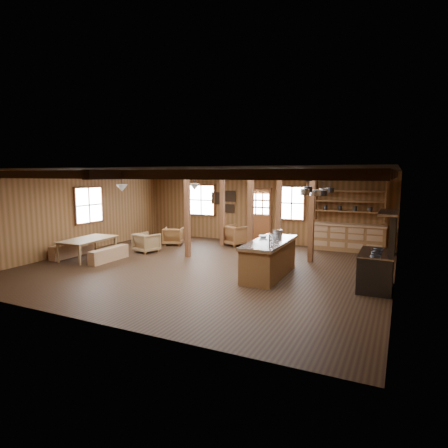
% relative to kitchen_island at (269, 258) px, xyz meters
% --- Properties ---
extents(room, '(10.04, 9.04, 2.84)m').
position_rel_kitchen_island_xyz_m(room, '(-1.96, 0.07, 0.92)').
color(room, black).
rests_on(room, ground).
extents(ceiling_joists, '(9.80, 8.82, 0.18)m').
position_rel_kitchen_island_xyz_m(ceiling_joists, '(-1.96, 0.25, 2.20)').
color(ceiling_joists, black).
rests_on(ceiling_joists, ceiling).
extents(timber_posts, '(3.95, 2.35, 2.80)m').
position_rel_kitchen_island_xyz_m(timber_posts, '(-1.44, 2.15, 0.92)').
color(timber_posts, '#4F2C16').
rests_on(timber_posts, floor).
extents(back_door, '(1.02, 0.08, 2.15)m').
position_rel_kitchen_island_xyz_m(back_door, '(-1.96, 4.52, 0.40)').
color(back_door, brown).
rests_on(back_door, floor).
extents(window_back_left, '(1.32, 0.06, 1.32)m').
position_rel_kitchen_island_xyz_m(window_back_left, '(-4.56, 4.53, 1.12)').
color(window_back_left, white).
rests_on(window_back_left, wall_back).
extents(window_back_right, '(1.02, 0.06, 1.32)m').
position_rel_kitchen_island_xyz_m(window_back_right, '(-0.66, 4.53, 1.12)').
color(window_back_right, white).
rests_on(window_back_right, wall_back).
extents(window_left, '(0.14, 1.24, 1.32)m').
position_rel_kitchen_island_xyz_m(window_left, '(-6.92, 0.57, 1.12)').
color(window_left, white).
rests_on(window_left, wall_back).
extents(notice_boards, '(1.08, 0.03, 0.90)m').
position_rel_kitchen_island_xyz_m(notice_boards, '(-3.46, 4.53, 1.16)').
color(notice_boards, silver).
rests_on(notice_boards, wall_back).
extents(back_counter, '(2.55, 0.60, 2.45)m').
position_rel_kitchen_island_xyz_m(back_counter, '(1.44, 4.27, 0.12)').
color(back_counter, brown).
rests_on(back_counter, floor).
extents(pendant_lamps, '(1.86, 2.36, 0.66)m').
position_rel_kitchen_island_xyz_m(pendant_lamps, '(-4.21, 1.07, 1.77)').
color(pendant_lamps, '#29292B').
rests_on(pendant_lamps, ceiling).
extents(pot_rack, '(0.35, 3.00, 0.44)m').
position_rel_kitchen_island_xyz_m(pot_rack, '(1.16, 0.42, 1.80)').
color(pot_rack, '#29292B').
rests_on(pot_rack, ceiling).
extents(kitchen_island, '(0.92, 2.51, 1.20)m').
position_rel_kitchen_island_xyz_m(kitchen_island, '(0.00, 0.00, 0.00)').
color(kitchen_island, brown).
rests_on(kitchen_island, floor).
extents(step_stool, '(0.50, 0.43, 0.37)m').
position_rel_kitchen_island_xyz_m(step_stool, '(-1.24, 1.37, -0.29)').
color(step_stool, '#946743').
rests_on(step_stool, floor).
extents(commercial_range, '(0.78, 1.49, 1.84)m').
position_rel_kitchen_island_xyz_m(commercial_range, '(2.69, 0.01, 0.13)').
color(commercial_range, '#29292B').
rests_on(commercial_range, floor).
extents(dining_table, '(1.12, 1.88, 0.64)m').
position_rel_kitchen_island_xyz_m(dining_table, '(-5.86, -0.54, -0.16)').
color(dining_table, olive).
rests_on(dining_table, floor).
extents(bench_wall, '(0.30, 1.61, 0.44)m').
position_rel_kitchen_island_xyz_m(bench_wall, '(-6.61, -0.54, -0.26)').
color(bench_wall, '#946743').
rests_on(bench_wall, floor).
extents(bench_aisle, '(0.28, 1.51, 0.41)m').
position_rel_kitchen_island_xyz_m(bench_aisle, '(-5.04, -0.54, -0.27)').
color(bench_aisle, '#946743').
rests_on(bench_aisle, floor).
extents(armchair_a, '(0.92, 0.94, 0.66)m').
position_rel_kitchen_island_xyz_m(armchair_a, '(-4.75, 2.63, -0.15)').
color(armchair_a, brown).
rests_on(armchair_a, floor).
extents(armchair_b, '(1.09, 1.10, 0.77)m').
position_rel_kitchen_island_xyz_m(armchair_b, '(-2.57, 3.57, -0.09)').
color(armchair_b, brown).
rests_on(armchair_b, floor).
extents(armchair_c, '(0.87, 0.89, 0.67)m').
position_rel_kitchen_island_xyz_m(armchair_c, '(-4.83, 1.07, -0.14)').
color(armchair_c, brown).
rests_on(armchair_c, floor).
extents(counter_pot, '(0.30, 0.30, 0.18)m').
position_rel_kitchen_island_xyz_m(counter_pot, '(-0.07, 0.88, 0.55)').
color(counter_pot, '#B8BABF').
rests_on(counter_pot, kitchen_island).
extents(bowl, '(0.32, 0.32, 0.06)m').
position_rel_kitchen_island_xyz_m(bowl, '(-0.33, 0.43, 0.49)').
color(bowl, silver).
rests_on(bowl, kitchen_island).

